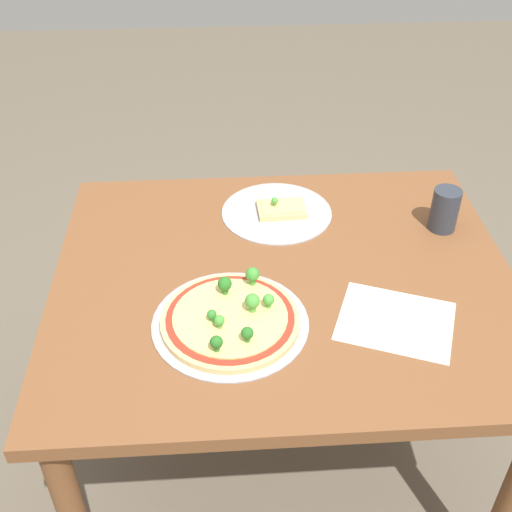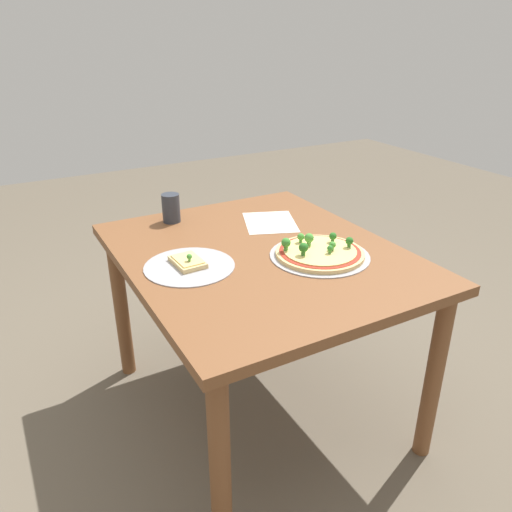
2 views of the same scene
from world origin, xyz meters
The scene contains 6 objects.
ground_plane centered at (0.00, 0.00, 0.00)m, with size 8.00×8.00×0.00m, color brown.
dining_table centered at (0.00, 0.00, 0.62)m, with size 1.12×0.93×0.71m.
pizza_tray_whole centered at (0.13, 0.16, 0.72)m, with size 0.35×0.35×0.07m.
pizza_tray_slice centered at (-0.01, -0.27, 0.71)m, with size 0.30×0.30×0.05m.
drinking_cup centered at (-0.44, -0.17, 0.77)m, with size 0.07×0.07×0.12m, color #2D333D.
paper_menu centered at (-0.23, 0.18, 0.71)m, with size 0.25×0.20×0.00m, color silver.
Camera 2 is at (1.41, -0.80, 1.44)m, focal length 35.00 mm.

